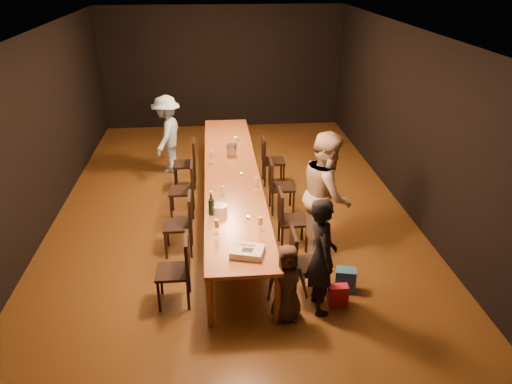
{
  "coord_description": "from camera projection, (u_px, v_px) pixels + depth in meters",
  "views": [
    {
      "loc": [
        -0.29,
        -7.67,
        3.99
      ],
      "look_at": [
        0.29,
        -1.33,
        1.0
      ],
      "focal_mm": 35.0,
      "sensor_mm": 36.0,
      "label": 1
    }
  ],
  "objects": [
    {
      "name": "ground",
      "position": [
        233.0,
        212.0,
        8.63
      ],
      "size": [
        10.0,
        10.0,
        0.0
      ],
      "primitive_type": "plane",
      "color": "#402610",
      "rests_on": "ground"
    },
    {
      "name": "room_shell",
      "position": [
        230.0,
        94.0,
        7.75
      ],
      "size": [
        6.04,
        10.04,
        3.02
      ],
      "color": "black",
      "rests_on": "ground"
    },
    {
      "name": "table",
      "position": [
        232.0,
        175.0,
        8.33
      ],
      "size": [
        0.9,
        6.0,
        0.75
      ],
      "color": "#9B592D",
      "rests_on": "ground"
    },
    {
      "name": "chair_right_0",
      "position": [
        308.0,
        264.0,
        6.34
      ],
      "size": [
        0.42,
        0.42,
        0.93
      ],
      "primitive_type": null,
      "rotation": [
        0.0,
        0.0,
        -1.57
      ],
      "color": "black",
      "rests_on": "ground"
    },
    {
      "name": "chair_right_1",
      "position": [
        293.0,
        219.0,
        7.42
      ],
      "size": [
        0.42,
        0.42,
        0.93
      ],
      "primitive_type": null,
      "rotation": [
        0.0,
        0.0,
        -1.57
      ],
      "color": "black",
      "rests_on": "ground"
    },
    {
      "name": "chair_right_2",
      "position": [
        282.0,
        186.0,
        8.5
      ],
      "size": [
        0.42,
        0.42,
        0.93
      ],
      "primitive_type": null,
      "rotation": [
        0.0,
        0.0,
        -1.57
      ],
      "color": "black",
      "rests_on": "ground"
    },
    {
      "name": "chair_right_3",
      "position": [
        273.0,
        160.0,
        9.59
      ],
      "size": [
        0.42,
        0.42,
        0.93
      ],
      "primitive_type": null,
      "rotation": [
        0.0,
        0.0,
        -1.57
      ],
      "color": "black",
      "rests_on": "ground"
    },
    {
      "name": "chair_left_0",
      "position": [
        173.0,
        271.0,
        6.2
      ],
      "size": [
        0.42,
        0.42,
        0.93
      ],
      "primitive_type": null,
      "rotation": [
        0.0,
        0.0,
        1.57
      ],
      "color": "black",
      "rests_on": "ground"
    },
    {
      "name": "chair_left_1",
      "position": [
        178.0,
        224.0,
        7.28
      ],
      "size": [
        0.42,
        0.42,
        0.93
      ],
      "primitive_type": null,
      "rotation": [
        0.0,
        0.0,
        1.57
      ],
      "color": "black",
      "rests_on": "ground"
    },
    {
      "name": "chair_left_2",
      "position": [
        182.0,
        190.0,
        8.37
      ],
      "size": [
        0.42,
        0.42,
        0.93
      ],
      "primitive_type": null,
      "rotation": [
        0.0,
        0.0,
        1.57
      ],
      "color": "black",
      "rests_on": "ground"
    },
    {
      "name": "chair_left_3",
      "position": [
        184.0,
        163.0,
        9.45
      ],
      "size": [
        0.42,
        0.42,
        0.93
      ],
      "primitive_type": null,
      "rotation": [
        0.0,
        0.0,
        1.57
      ],
      "color": "black",
      "rests_on": "ground"
    },
    {
      "name": "woman_birthday",
      "position": [
        322.0,
        256.0,
        5.97
      ],
      "size": [
        0.39,
        0.57,
        1.52
      ],
      "primitive_type": "imported",
      "rotation": [
        0.0,
        0.0,
        1.62
      ],
      "color": "black",
      "rests_on": "ground"
    },
    {
      "name": "woman_tan",
      "position": [
        327.0,
        194.0,
        7.14
      ],
      "size": [
        0.87,
        1.03,
        1.86
      ],
      "primitive_type": "imported",
      "rotation": [
        0.0,
        0.0,
        1.37
      ],
      "color": "beige",
      "rests_on": "ground"
    },
    {
      "name": "man_blue",
      "position": [
        167.0,
        134.0,
        10.01
      ],
      "size": [
        0.81,
        1.12,
        1.57
      ],
      "primitive_type": "imported",
      "rotation": [
        0.0,
        0.0,
        -1.81
      ],
      "color": "#99C8ED",
      "rests_on": "ground"
    },
    {
      "name": "child",
      "position": [
        287.0,
        283.0,
        5.9
      ],
      "size": [
        0.49,
        0.32,
        1.01
      ],
      "primitive_type": "imported",
      "rotation": [
        0.0,
        0.0,
        0.01
      ],
      "color": "#3C2B22",
      "rests_on": "ground"
    },
    {
      "name": "gift_bag_red",
      "position": [
        338.0,
        295.0,
        6.27
      ],
      "size": [
        0.24,
        0.13,
        0.29
      ],
      "primitive_type": "cube",
      "rotation": [
        0.0,
        0.0,
        0.0
      ],
      "color": "red",
      "rests_on": "ground"
    },
    {
      "name": "gift_bag_blue",
      "position": [
        345.0,
        280.0,
        6.53
      ],
      "size": [
        0.3,
        0.24,
        0.33
      ],
      "primitive_type": "cube",
      "rotation": [
        0.0,
        0.0,
        -0.25
      ],
      "color": "#2560A1",
      "rests_on": "ground"
    },
    {
      "name": "birthday_cake",
      "position": [
        247.0,
        252.0,
        5.99
      ],
      "size": [
        0.45,
        0.4,
        0.09
      ],
      "rotation": [
        0.0,
        0.0,
        -0.29
      ],
      "color": "white",
      "rests_on": "table"
    },
    {
      "name": "plate_stack",
      "position": [
        219.0,
        209.0,
        6.97
      ],
      "size": [
        0.24,
        0.24,
        0.12
      ],
      "primitive_type": "cylinder",
      "rotation": [
        0.0,
        0.0,
        0.08
      ],
      "color": "white",
      "rests_on": "table"
    },
    {
      "name": "champagne_bottle",
      "position": [
        211.0,
        203.0,
        6.88
      ],
      "size": [
        0.11,
        0.11,
        0.35
      ],
      "primitive_type": null,
      "rotation": [
        0.0,
        0.0,
        0.35
      ],
      "color": "black",
      "rests_on": "table"
    },
    {
      "name": "ice_bucket",
      "position": [
        232.0,
        150.0,
        8.99
      ],
      "size": [
        0.2,
        0.2,
        0.21
      ],
      "primitive_type": "cylinder",
      "rotation": [
        0.0,
        0.0,
        -0.07
      ],
      "color": "#A3A3A7",
      "rests_on": "table"
    },
    {
      "name": "wineglass_0",
      "position": [
        217.0,
        227.0,
        6.42
      ],
      "size": [
        0.06,
        0.06,
        0.21
      ],
      "primitive_type": null,
      "color": "beige",
      "rests_on": "table"
    },
    {
      "name": "wineglass_1",
      "position": [
        260.0,
        224.0,
        6.49
      ],
      "size": [
        0.06,
        0.06,
        0.21
      ],
      "primitive_type": null,
      "color": "beige",
      "rests_on": "table"
    },
    {
      "name": "wineglass_2",
      "position": [
        223.0,
        192.0,
        7.37
      ],
      "size": [
        0.06,
        0.06,
        0.21
      ],
      "primitive_type": null,
      "color": "silver",
      "rests_on": "table"
    },
    {
      "name": "wineglass_3",
      "position": [
        256.0,
        184.0,
        7.66
      ],
      "size": [
        0.06,
        0.06,
        0.21
      ],
      "primitive_type": null,
      "color": "beige",
      "rests_on": "table"
    },
    {
      "name": "wineglass_4",
      "position": [
        212.0,
        157.0,
        8.7
      ],
      "size": [
        0.06,
        0.06,
        0.21
      ],
      "primitive_type": null,
      "color": "silver",
      "rests_on": "table"
    },
    {
      "name": "wineglass_5",
      "position": [
        237.0,
        142.0,
        9.38
      ],
      "size": [
        0.06,
        0.06,
        0.21
      ],
      "primitive_type": null,
      "color": "silver",
      "rests_on": "table"
    },
    {
      "name": "tealight_near",
      "position": [
        248.0,
        217.0,
        6.84
      ],
      "size": [
        0.05,
        0.05,
        0.03
      ],
      "primitive_type": "cylinder",
      "color": "#B2B7B2",
      "rests_on": "table"
    },
    {
      "name": "tealight_mid",
      "position": [
        241.0,
        174.0,
        8.22
      ],
      "size": [
        0.05,
        0.05,
        0.03
      ],
      "primitive_type": "cylinder",
      "color": "#B2B7B2",
      "rests_on": "table"
    },
    {
      "name": "tealight_far",
      "position": [
        235.0,
        138.0,
        9.87
      ],
      "size": [
        0.05,
        0.05,
        0.03
      ],
      "primitive_type": "cylinder",
      "color": "#B2B7B2",
      "rests_on": "table"
    }
  ]
}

